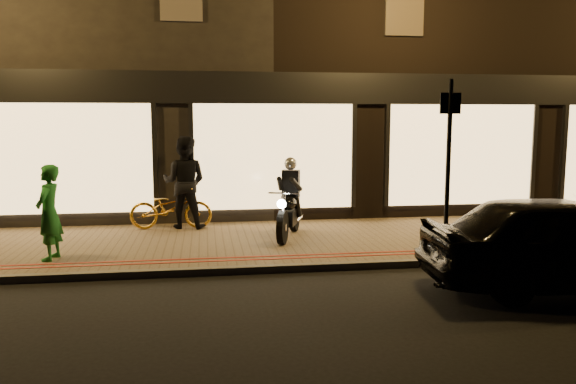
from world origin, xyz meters
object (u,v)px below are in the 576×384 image
object	(u,v)px
bicycle_gold	(171,208)
parked_car	(566,242)
sign_post	(448,159)
motorcycle	(289,206)
person_green	(49,213)

from	to	relation	value
bicycle_gold	parked_car	world-z (taller)	parked_car
sign_post	parked_car	xyz separation A→B (m)	(1.08, -1.68, -1.10)
motorcycle	person_green	bearing A→B (deg)	-144.53
bicycle_gold	motorcycle	bearing A→B (deg)	-115.15
motorcycle	person_green	xyz separation A→B (m)	(-4.22, -1.23, 0.18)
sign_post	person_green	world-z (taller)	sign_post
bicycle_gold	parked_car	xyz separation A→B (m)	(5.88, -4.83, 0.13)
person_green	parked_car	xyz separation A→B (m)	(7.72, -2.40, -0.22)
bicycle_gold	person_green	world-z (taller)	person_green
person_green	parked_car	distance (m)	8.09
motorcycle	parked_car	distance (m)	5.04
motorcycle	person_green	size ratio (longest dim) A/B	1.17
person_green	bicycle_gold	bearing A→B (deg)	151.84
parked_car	motorcycle	bearing A→B (deg)	48.49
parked_car	bicycle_gold	bearing A→B (deg)	55.18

